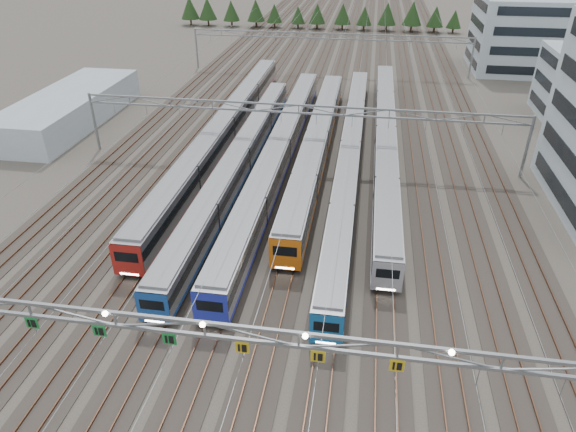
# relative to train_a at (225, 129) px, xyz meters

# --- Properties ---
(ground) EXTENTS (400.00, 400.00, 0.00)m
(ground) POSITION_rel_train_a_xyz_m (11.25, -45.01, -2.18)
(ground) COLOR #47423A
(ground) RESTS_ON ground
(track_bed) EXTENTS (54.00, 260.00, 5.42)m
(track_bed) POSITION_rel_train_a_xyz_m (11.25, 54.99, -0.69)
(track_bed) COLOR #2D2823
(track_bed) RESTS_ON ground
(train_a) EXTENTS (2.96, 65.38, 3.85)m
(train_a) POSITION_rel_train_a_xyz_m (0.00, 0.00, 0.00)
(train_a) COLOR black
(train_a) RESTS_ON ground
(train_b) EXTENTS (2.69, 56.95, 3.50)m
(train_b) POSITION_rel_train_a_xyz_m (4.50, -9.65, -0.18)
(train_b) COLOR black
(train_b) RESTS_ON ground
(train_c) EXTENTS (2.88, 62.20, 3.75)m
(train_c) POSITION_rel_train_a_xyz_m (9.00, -6.64, -0.05)
(train_c) COLOR black
(train_c) RESTS_ON ground
(train_d) EXTENTS (2.95, 52.96, 3.85)m
(train_d) POSITION_rel_train_a_xyz_m (13.50, -3.16, -0.00)
(train_d) COLOR black
(train_d) RESTS_ON ground
(train_e) EXTENTS (2.58, 66.90, 3.35)m
(train_e) POSITION_rel_train_a_xyz_m (18.00, -4.89, -0.25)
(train_e) COLOR black
(train_e) RESTS_ON ground
(train_f) EXTENTS (2.69, 64.41, 3.50)m
(train_f) POSITION_rel_train_a_xyz_m (22.50, 0.96, -0.18)
(train_f) COLOR black
(train_f) RESTS_ON ground
(gantry_near) EXTENTS (56.36, 0.61, 8.08)m
(gantry_near) POSITION_rel_train_a_xyz_m (11.20, -45.13, 4.91)
(gantry_near) COLOR gray
(gantry_near) RESTS_ON ground
(gantry_mid) EXTENTS (56.36, 0.36, 8.00)m
(gantry_mid) POSITION_rel_train_a_xyz_m (11.25, -5.01, 4.21)
(gantry_mid) COLOR gray
(gantry_mid) RESTS_ON ground
(gantry_far) EXTENTS (56.36, 0.36, 8.00)m
(gantry_far) POSITION_rel_train_a_xyz_m (11.25, 39.99, 4.21)
(gantry_far) COLOR gray
(gantry_far) RESTS_ON ground
(depot_bldg_north) EXTENTS (22.00, 18.00, 14.43)m
(depot_bldg_north) POSITION_rel_train_a_xyz_m (51.70, 49.00, 5.04)
(depot_bldg_north) COLOR #9DB0BB
(depot_bldg_north) RESTS_ON ground
(west_shed) EXTENTS (10.00, 30.00, 4.59)m
(west_shed) POSITION_rel_train_a_xyz_m (-26.08, 4.45, 0.12)
(west_shed) COLOR #9DB0BB
(west_shed) RESTS_ON ground
(treeline) EXTENTS (81.20, 5.60, 7.02)m
(treeline) POSITION_rel_train_a_xyz_m (4.05, 86.20, 2.06)
(treeline) COLOR #332114
(treeline) RESTS_ON ground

